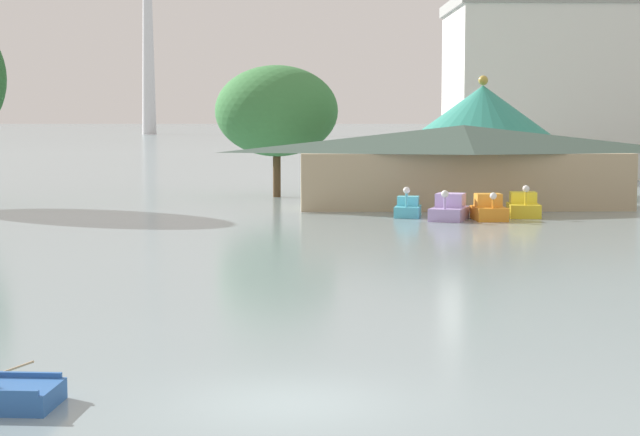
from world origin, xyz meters
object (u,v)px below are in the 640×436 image
at_px(green_roof_pavilion, 482,132).
at_px(background_building_block, 609,89).
at_px(pedal_boat_yellow, 523,207).
at_px(shoreline_tree_mid, 277,111).
at_px(pedal_boat_orange, 489,210).
at_px(pedal_boat_lavender, 449,209).
at_px(pedal_boat_cyan, 408,208).
at_px(boathouse, 463,165).

bearing_deg(green_roof_pavilion, background_building_block, 55.37).
relative_size(pedal_boat_yellow, background_building_block, 0.09).
bearing_deg(shoreline_tree_mid, pedal_boat_orange, -55.47).
relative_size(pedal_boat_lavender, shoreline_tree_mid, 0.36).
xyz_separation_m(green_roof_pavilion, shoreline_tree_mid, (-14.69, -2.85, 1.46)).
distance_m(pedal_boat_yellow, shoreline_tree_mid, 21.12).
distance_m(pedal_boat_cyan, background_building_block, 47.56).
distance_m(boathouse, background_building_block, 40.56).
relative_size(boathouse, shoreline_tree_mid, 2.34).
bearing_deg(boathouse, pedal_boat_yellow, -66.92).
bearing_deg(pedal_boat_yellow, pedal_boat_cyan, -85.95).
xyz_separation_m(pedal_boat_yellow, shoreline_tree_mid, (-13.83, 15.04, 5.35)).
bearing_deg(pedal_boat_orange, background_building_block, 153.81).
height_order(pedal_boat_orange, shoreline_tree_mid, shoreline_tree_mid).
height_order(boathouse, green_roof_pavilion, green_roof_pavilion).
xyz_separation_m(pedal_boat_cyan, pedal_boat_orange, (4.12, -1.99, 0.09)).
xyz_separation_m(pedal_boat_orange, green_roof_pavilion, (3.10, 19.69, 3.88)).
height_order(pedal_boat_cyan, pedal_boat_orange, pedal_boat_cyan).
bearing_deg(pedal_boat_cyan, shoreline_tree_mid, -142.74).
bearing_deg(pedal_boat_lavender, background_building_block, 173.36).
distance_m(green_roof_pavilion, shoreline_tree_mid, 15.03).
xyz_separation_m(green_roof_pavilion, background_building_block, (15.96, 23.11, 3.73)).
relative_size(pedal_boat_cyan, pedal_boat_orange, 1.05).
xyz_separation_m(pedal_boat_cyan, pedal_boat_lavender, (2.03, -1.84, 0.09)).
bearing_deg(shoreline_tree_mid, pedal_boat_yellow, -47.39).
relative_size(pedal_boat_cyan, pedal_boat_yellow, 0.94).
xyz_separation_m(pedal_boat_orange, background_building_block, (19.06, 42.80, 7.60)).
xyz_separation_m(pedal_boat_yellow, boathouse, (-2.44, 5.73, 2.07)).
distance_m(green_roof_pavilion, background_building_block, 28.34).
xyz_separation_m(boathouse, background_building_block, (19.26, 35.26, 5.54)).
bearing_deg(background_building_block, shoreline_tree_mid, -139.74).
relative_size(boathouse, green_roof_pavilion, 1.95).
height_order(pedal_boat_yellow, shoreline_tree_mid, shoreline_tree_mid).
bearing_deg(green_roof_pavilion, shoreline_tree_mid, -169.04).
distance_m(pedal_boat_cyan, green_roof_pavilion, 19.52).
height_order(pedal_boat_cyan, shoreline_tree_mid, shoreline_tree_mid).
relative_size(pedal_boat_cyan, green_roof_pavilion, 0.23).
height_order(boathouse, background_building_block, background_building_block).
relative_size(pedal_boat_orange, boathouse, 0.11).
distance_m(pedal_boat_cyan, pedal_boat_lavender, 2.74).
relative_size(pedal_boat_orange, background_building_block, 0.08).
height_order(pedal_boat_lavender, pedal_boat_yellow, pedal_boat_yellow).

